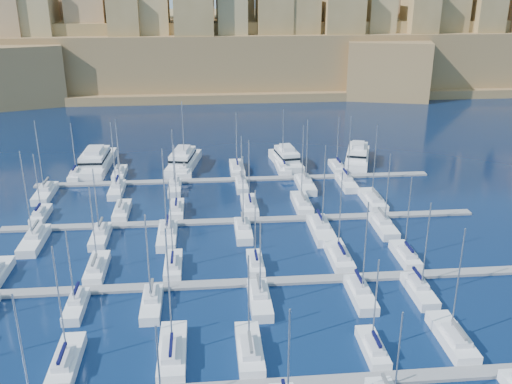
{
  "coord_description": "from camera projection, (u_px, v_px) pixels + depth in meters",
  "views": [
    {
      "loc": [
        -6.41,
        -83.08,
        41.17
      ],
      "look_at": [
        1.92,
        6.0,
        7.11
      ],
      "focal_mm": 40.0,
      "sensor_mm": 36.0,
      "label": 1
    }
  ],
  "objects": [
    {
      "name": "pontoon_far",
      "position": [
        236.0,
        179.0,
        122.22
      ],
      "size": [
        84.0,
        2.0,
        0.4
      ],
      "primitive_type": "cube",
      "color": "slate",
      "rests_on": "ground"
    },
    {
      "name": "sailboat_35",
      "position": [
        383.0,
        226.0,
        98.34
      ],
      "size": [
        2.88,
        9.6,
        14.15
      ],
      "color": "white",
      "rests_on": "ground"
    },
    {
      "name": "fortified_city",
      "position": [
        217.0,
        45.0,
        231.73
      ],
      "size": [
        460.0,
        108.95,
        59.52
      ],
      "color": "brown",
      "rests_on": "ground"
    },
    {
      "name": "sailboat_45",
      "position": [
        242.0,
        185.0,
        117.65
      ],
      "size": [
        2.34,
        7.8,
        11.56
      ],
      "color": "white",
      "rests_on": "ground"
    },
    {
      "name": "motor_yacht_a",
      "position": [
        96.0,
        161.0,
        129.28
      ],
      "size": [
        6.57,
        20.11,
        5.25
      ],
      "color": "white",
      "rests_on": "ground"
    },
    {
      "name": "motor_yacht_b",
      "position": [
        183.0,
        161.0,
        129.66
      ],
      "size": [
        8.19,
        17.6,
        5.25
      ],
      "color": "white",
      "rests_on": "ground"
    },
    {
      "name": "sailboat_43",
      "position": [
        117.0,
        190.0,
        114.89
      ],
      "size": [
        2.7,
        9.0,
        15.15
      ],
      "color": "white",
      "rests_on": "ground"
    },
    {
      "name": "sailboat_44",
      "position": [
        175.0,
        187.0,
        116.13
      ],
      "size": [
        2.55,
        8.52,
        13.33
      ],
      "color": "white",
      "rests_on": "ground"
    },
    {
      "name": "sailboat_42",
      "position": [
        45.0,
        193.0,
        113.11
      ],
      "size": [
        3.07,
        10.23,
        15.88
      ],
      "color": "white",
      "rests_on": "ground"
    },
    {
      "name": "sailboat_22",
      "position": [
        360.0,
        294.0,
        77.29
      ],
      "size": [
        2.7,
        9.0,
        14.72
      ],
      "color": "white",
      "rests_on": "ground"
    },
    {
      "name": "sailboat_23",
      "position": [
        419.0,
        290.0,
        78.16
      ],
      "size": [
        2.6,
        8.67,
        14.19
      ],
      "color": "white",
      "rests_on": "ground"
    },
    {
      "name": "sailboat_4",
      "position": [
        373.0,
        348.0,
        66.06
      ],
      "size": [
        2.28,
        7.6,
        12.27
      ],
      "color": "white",
      "rests_on": "ground"
    },
    {
      "name": "ground",
      "position": [
        248.0,
        246.0,
        92.52
      ],
      "size": [
        600.0,
        600.0,
        0.0
      ],
      "primitive_type": "plane",
      "color": "#071233",
      "rests_on": "ground"
    },
    {
      "name": "sailboat_46",
      "position": [
        305.0,
        184.0,
        117.67
      ],
      "size": [
        3.06,
        10.21,
        14.91
      ],
      "color": "white",
      "rests_on": "ground"
    },
    {
      "name": "sailboat_31",
      "position": [
        100.0,
        236.0,
        94.51
      ],
      "size": [
        2.66,
        8.86,
        12.97
      ],
      "color": "white",
      "rests_on": "ground"
    },
    {
      "name": "sailboat_29",
      "position": [
        373.0,
        200.0,
        109.45
      ],
      "size": [
        3.14,
        10.47,
        15.7
      ],
      "color": "white",
      "rests_on": "ground"
    },
    {
      "name": "sailboat_40",
      "position": [
        283.0,
        168.0,
        127.99
      ],
      "size": [
        2.7,
        9.0,
        14.2
      ],
      "color": "white",
      "rests_on": "ground"
    },
    {
      "name": "sailboat_19",
      "position": [
        76.0,
        306.0,
        74.59
      ],
      "size": [
        2.32,
        7.72,
        12.0
      ],
      "color": "white",
      "rests_on": "ground"
    },
    {
      "name": "sailboat_13",
      "position": [
        97.0,
        268.0,
        84.12
      ],
      "size": [
        2.71,
        9.03,
        13.53
      ],
      "color": "white",
      "rests_on": "ground"
    },
    {
      "name": "sailboat_28",
      "position": [
        302.0,
        203.0,
        107.96
      ],
      "size": [
        2.96,
        9.86,
        16.13
      ],
      "color": "white",
      "rests_on": "ground"
    },
    {
      "name": "sailboat_36",
      "position": [
        76.0,
        175.0,
        123.48
      ],
      "size": [
        2.33,
        7.76,
        12.34
      ],
      "color": "white",
      "rests_on": "ground"
    },
    {
      "name": "sailboat_26",
      "position": [
        177.0,
        209.0,
        105.24
      ],
      "size": [
        2.51,
        8.35,
        13.25
      ],
      "color": "white",
      "rests_on": "ground"
    },
    {
      "name": "sailboat_34",
      "position": [
        321.0,
        229.0,
        96.79
      ],
      "size": [
        3.26,
        10.87,
        16.08
      ],
      "color": "white",
      "rests_on": "ground"
    },
    {
      "name": "sailboat_47",
      "position": [
        347.0,
        183.0,
        118.77
      ],
      "size": [
        2.85,
        9.5,
        15.26
      ],
      "color": "white",
      "rests_on": "ground"
    },
    {
      "name": "sailboat_24",
      "position": [
        41.0,
        215.0,
        102.9
      ],
      "size": [
        2.37,
        7.88,
        12.3
      ],
      "color": "white",
      "rests_on": "ground"
    },
    {
      "name": "sailboat_38",
      "position": [
        185.0,
        170.0,
        126.71
      ],
      "size": [
        3.12,
        10.41,
        16.3
      ],
      "color": "white",
      "rests_on": "ground"
    },
    {
      "name": "sailboat_25",
      "position": [
        122.0,
        211.0,
        104.58
      ],
      "size": [
        2.64,
        8.81,
        12.49
      ],
      "color": "white",
      "rests_on": "ground"
    },
    {
      "name": "sailboat_27",
      "position": [
        249.0,
        206.0,
        106.94
      ],
      "size": [
        2.85,
        9.5,
        13.61
      ],
      "color": "white",
      "rests_on": "ground"
    },
    {
      "name": "sailboat_32",
      "position": [
        167.0,
        235.0,
        94.77
      ],
      "size": [
        3.11,
        10.36,
        16.18
      ],
      "color": "white",
      "rests_on": "ground"
    },
    {
      "name": "sailboat_16",
      "position": [
        339.0,
        256.0,
        87.7
      ],
      "size": [
        2.98,
        9.92,
        14.53
      ],
      "color": "white",
      "rests_on": "ground"
    },
    {
      "name": "motor_yacht_d",
      "position": [
        357.0,
        156.0,
        133.07
      ],
      "size": [
        9.77,
        17.41,
        5.25
      ],
      "color": "white",
      "rests_on": "ground"
    },
    {
      "name": "sailboat_33",
      "position": [
        243.0,
        230.0,
        96.53
      ],
      "size": [
        2.69,
        8.95,
        14.36
      ],
      "color": "white",
      "rests_on": "ground"
    },
    {
      "name": "sailboat_20",
      "position": [
        152.0,
        303.0,
        75.07
      ],
      "size": [
        2.56,
        8.53,
        13.98
      ],
      "color": "white",
      "rests_on": "ground"
    },
    {
      "name": "sailboat_1",
      "position": [
        66.0,
        361.0,
        63.77
      ],
      "size": [
        2.78,
        9.25,
        15.06
      ],
      "color": "white",
      "rests_on": "ground"
    },
    {
      "name": "sailboat_3",
      "position": [
        249.0,
        350.0,
        65.71
      ],
      "size": [
        2.87,
        9.57,
        12.95
      ],
      "color": "white",
      "rests_on": "ground"
    },
    {
      "name": "sailboat_30",
      "position": [
        34.0,
        240.0,
        92.95
      ],
      "size": [
        3.08,
        10.25,
        16.38
      ],
      "color": "white",
      "rests_on": "ground"
    },
    {
      "name": "sailboat_5",
      "position": [
        452.0,
        338.0,
        67.91
      ],
      "size": [
        2.93,
        9.76,
        15.05
      ],
      "color": "white",
      "rests_on": "ground"
    },
    {
      "name": "sailboat_37",
      "position": [
        120.0,
        173.0,
        124.61
      ],
      "size": [
        2.54,
        8.46,
        12.91
      ],
      "color": "white",
      "rests_on": "ground"
    },
    {
      "name": "pontoon_mid_far",
      "position": [
        243.0,
        221.0,
        101.75
      ],
      "size": [
        84.0,
        2.0,
        0.4
      ],
      "primitive_type": "cube",
      "color": "slate",
      "rests_on": "ground"
    },
    {
      "name": "sailboat_41",
      "position": [
        337.0,
        167.0,
        128.65
      ],
      "size": [
        2.43,
        8.09,
        12.32
      ],
      "color": "white",
      "rests_on": "ground"
    },
    {
      "name": "sailboat_2",
      "position": [
        173.0,
        352.0,
        65.31
      ],
      "size": [
        3.12,
        10.4,
        16.35
      ],
      "color": "white",
      "rests_on": "ground"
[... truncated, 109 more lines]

